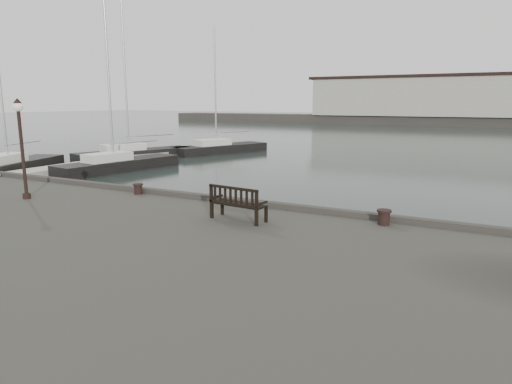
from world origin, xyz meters
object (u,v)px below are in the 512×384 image
(yacht_d, at_px, (220,150))
(yacht_a, at_px, (13,169))
(bollard_left, at_px, (138,189))
(yacht_c, at_px, (120,167))
(bench, at_px, (238,210))
(lamp_post, at_px, (21,135))
(yacht_b, at_px, (135,156))
(bollard_right, at_px, (384,217))

(yacht_d, bearing_deg, yacht_a, -88.42)
(bollard_left, height_order, yacht_c, yacht_c)
(bench, height_order, yacht_d, yacht_d)
(bench, distance_m, bollard_left, 5.53)
(bollard_left, relative_size, yacht_c, 0.03)
(lamp_post, xyz_separation_m, yacht_c, (-9.61, 14.39, -3.59))
(yacht_b, distance_m, yacht_d, 8.80)
(yacht_b, bearing_deg, lamp_post, -36.03)
(lamp_post, relative_size, yacht_d, 0.28)
(lamp_post, distance_m, yacht_d, 29.96)
(bollard_right, relative_size, yacht_b, 0.03)
(bollard_left, height_order, yacht_a, yacht_a)
(bollard_left, xyz_separation_m, yacht_d, (-12.50, 25.67, -1.53))
(yacht_c, bearing_deg, yacht_d, 98.65)
(lamp_post, distance_m, yacht_c, 17.68)
(bench, relative_size, yacht_a, 0.14)
(yacht_b, bearing_deg, yacht_c, -36.13)
(bollard_right, bearing_deg, yacht_c, 151.14)
(bollard_right, bearing_deg, yacht_a, 164.32)
(bollard_right, bearing_deg, lamp_post, -168.95)
(bench, distance_m, lamp_post, 8.55)
(bollard_left, bearing_deg, yacht_b, 132.85)
(bollard_right, xyz_separation_m, yacht_a, (-27.97, 7.85, -1.54))
(bench, distance_m, yacht_a, 25.86)
(bollard_left, xyz_separation_m, yacht_b, (-16.58, 17.87, -1.51))
(yacht_c, bearing_deg, lamp_post, -47.20)
(lamp_post, xyz_separation_m, yacht_b, (-13.60, 20.38, -3.59))
(yacht_c, bearing_deg, bollard_left, -34.26)
(bollard_left, relative_size, bollard_right, 0.92)
(yacht_c, distance_m, yacht_d, 13.79)
(bollard_left, relative_size, lamp_post, 0.11)
(lamp_post, distance_m, yacht_a, 19.15)
(lamp_post, bearing_deg, yacht_d, 108.66)
(bollard_left, relative_size, yacht_d, 0.03)
(bench, xyz_separation_m, yacht_a, (-24.06, 9.34, -1.64))
(bollard_right, height_order, yacht_c, yacht_c)
(yacht_a, bearing_deg, yacht_d, 51.61)
(yacht_a, relative_size, yacht_d, 0.99)
(bench, xyz_separation_m, bollard_left, (-5.28, 1.62, -0.12))
(yacht_a, height_order, yacht_d, yacht_d)
(yacht_d, bearing_deg, yacht_c, -69.56)
(yacht_a, bearing_deg, bollard_left, -41.46)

